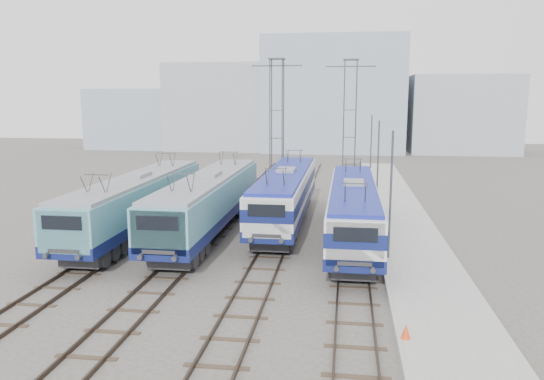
{
  "coord_description": "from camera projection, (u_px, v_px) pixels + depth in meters",
  "views": [
    {
      "loc": [
        6.28,
        -25.56,
        8.67
      ],
      "look_at": [
        1.68,
        7.0,
        2.89
      ],
      "focal_mm": 35.0,
      "sensor_mm": 36.0,
      "label": 1
    }
  ],
  "objects": [
    {
      "name": "catenary_tower_west",
      "position": [
        277.0,
        120.0,
        47.6
      ],
      "size": [
        4.5,
        1.2,
        12.0
      ],
      "color": "#3F4247",
      "rests_on": "ground"
    },
    {
      "name": "mast_rear",
      "position": [
        371.0,
        152.0,
        50.86
      ],
      "size": [
        0.12,
        0.12,
        7.0
      ],
      "primitive_type": "cylinder",
      "color": "#3F4247",
      "rests_on": "ground"
    },
    {
      "name": "building_far_west",
      "position": [
        134.0,
        119.0,
        91.02
      ],
      "size": [
        14.0,
        10.0,
        10.0
      ],
      "primitive_type": "cube",
      "color": "#8F9AAF",
      "rests_on": "ground"
    },
    {
      "name": "building_west",
      "position": [
        225.0,
        107.0,
        88.47
      ],
      "size": [
        18.0,
        12.0,
        14.0
      ],
      "primitive_type": "cube",
      "color": "#939BA5",
      "rests_on": "ground"
    },
    {
      "name": "building_center",
      "position": [
        334.0,
        95.0,
        85.65
      ],
      "size": [
        22.0,
        14.0,
        18.0
      ],
      "primitive_type": "cube",
      "color": "#8F9AAF",
      "rests_on": "ground"
    },
    {
      "name": "locomotive_far_right",
      "position": [
        353.0,
        207.0,
        31.38
      ],
      "size": [
        2.79,
        17.61,
        3.31
      ],
      "color": "#0F1851",
      "rests_on": "ground"
    },
    {
      "name": "locomotive_center_right",
      "position": [
        286.0,
        192.0,
        36.11
      ],
      "size": [
        2.86,
        18.06,
        3.4
      ],
      "color": "#0F1851",
      "rests_on": "ground"
    },
    {
      "name": "safety_cone",
      "position": [
        406.0,
        331.0,
        18.59
      ],
      "size": [
        0.33,
        0.33,
        0.53
      ],
      "primitive_type": "cone",
      "color": "#E34216",
      "rests_on": "platform"
    },
    {
      "name": "platform",
      "position": [
        407.0,
        233.0,
        33.66
      ],
      "size": [
        4.0,
        70.0,
        0.3
      ],
      "primitive_type": "cube",
      "color": "#9E9E99",
      "rests_on": "ground"
    },
    {
      "name": "mast_front",
      "position": [
        390.0,
        198.0,
        27.45
      ],
      "size": [
        0.12,
        0.12,
        7.0
      ],
      "primitive_type": "cylinder",
      "color": "#3F4247",
      "rests_on": "ground"
    },
    {
      "name": "locomotive_center_left",
      "position": [
        208.0,
        200.0,
        33.29
      ],
      "size": [
        2.94,
        18.6,
        3.5
      ],
      "color": "#0F1851",
      "rests_on": "ground"
    },
    {
      "name": "catenary_tower_east",
      "position": [
        350.0,
        119.0,
        48.65
      ],
      "size": [
        4.5,
        1.2,
        12.0
      ],
      "color": "#3F4247",
      "rests_on": "ground"
    },
    {
      "name": "building_east",
      "position": [
        461.0,
        114.0,
        83.42
      ],
      "size": [
        16.0,
        12.0,
        12.0
      ],
      "primitive_type": "cube",
      "color": "#939BA5",
      "rests_on": "ground"
    },
    {
      "name": "mast_mid",
      "position": [
        378.0,
        168.0,
        39.16
      ],
      "size": [
        0.12,
        0.12,
        7.0
      ],
      "primitive_type": "cylinder",
      "color": "#3F4247",
      "rests_on": "ground"
    },
    {
      "name": "locomotive_far_left",
      "position": [
        137.0,
        200.0,
        33.38
      ],
      "size": [
        2.89,
        18.25,
        3.43
      ],
      "color": "#0F1851",
      "rests_on": "ground"
    },
    {
      "name": "ground",
      "position": [
        221.0,
        268.0,
        27.29
      ],
      "size": [
        160.0,
        160.0,
        0.0
      ],
      "primitive_type": "plane",
      "color": "#514C47"
    }
  ]
}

